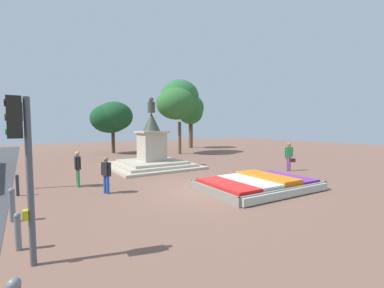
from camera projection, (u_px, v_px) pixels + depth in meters
ground_plane at (202, 189)px, 11.34m from camera, size 73.66×73.66×0.00m
flower_planter at (259, 184)px, 11.33m from camera, size 5.21×3.62×0.56m
statue_monument at (152, 154)px, 17.34m from camera, size 5.49×5.49×4.70m
traffic_light_near_crossing at (22, 150)px, 4.93m from camera, size 0.41×0.29×3.36m
traffic_light_mid_block at (23, 129)px, 11.15m from camera, size 0.41×0.29×3.79m
pedestrian_with_handbag at (289, 155)px, 15.85m from camera, size 0.69×0.41×1.76m
pedestrian_near_planter at (78, 166)px, 11.71m from camera, size 0.23×0.57×1.65m
pedestrian_crossing_plaza at (106, 173)px, 10.56m from camera, size 0.34×0.54×1.53m
kerb_bollard_mid_a at (18, 231)px, 5.75m from camera, size 0.14×0.14×0.86m
kerb_bollard_mid_b at (12, 204)px, 7.47m from camera, size 0.17×0.17×1.00m
kerb_bollard_north at (17, 185)px, 10.23m from camera, size 0.13×0.13×0.87m
park_tree_far_left at (112, 117)px, 25.82m from camera, size 4.15×3.89×5.24m
park_tree_behind_statue at (191, 110)px, 32.08m from camera, size 3.30×3.23×6.66m
park_tree_far_right at (178, 100)px, 25.61m from camera, size 4.86×4.62×7.50m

